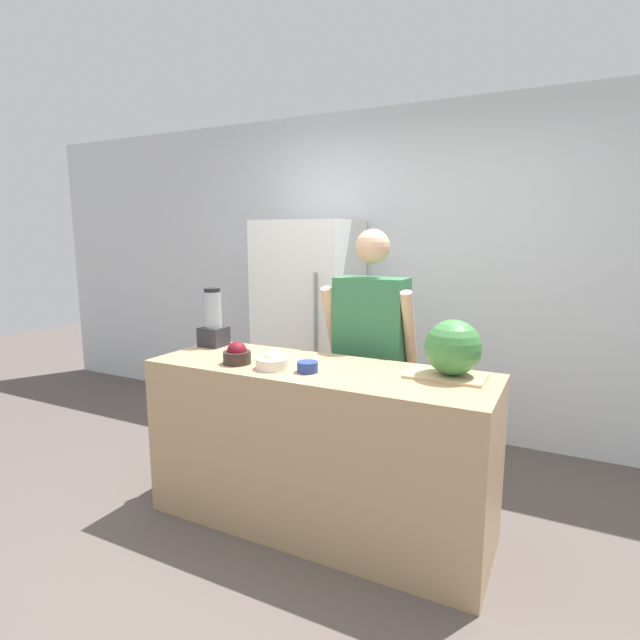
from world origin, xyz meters
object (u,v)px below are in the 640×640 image
(refrigerator, at_px, (309,326))
(person, at_px, (371,358))
(bowl_cherries, at_px, (237,355))
(bowl_small_blue, at_px, (307,367))
(watermelon, at_px, (453,347))
(blender, at_px, (213,322))
(bowl_cream, at_px, (272,362))

(refrigerator, bearing_deg, person, -40.64)
(person, distance_m, bowl_cherries, 0.88)
(refrigerator, xyz_separation_m, bowl_small_blue, (0.74, -1.39, 0.07))
(refrigerator, relative_size, person, 1.05)
(refrigerator, height_order, watermelon, refrigerator)
(refrigerator, bearing_deg, blender, -94.48)
(person, xyz_separation_m, watermelon, (0.60, -0.45, 0.22))
(person, height_order, bowl_cherries, person)
(person, bearing_deg, bowl_cherries, -125.25)
(person, bearing_deg, bowl_small_blue, -96.61)
(refrigerator, xyz_separation_m, blender, (-0.09, -1.12, 0.20))
(person, distance_m, watermelon, 0.79)
(bowl_cream, relative_size, bowl_small_blue, 1.59)
(blender, bearing_deg, person, 24.65)
(watermelon, distance_m, blender, 1.51)
(watermelon, bearing_deg, bowl_cherries, -166.61)
(person, distance_m, bowl_cream, 0.77)
(watermelon, bearing_deg, blender, 178.67)
(refrigerator, bearing_deg, bowl_cream, -69.08)
(bowl_small_blue, height_order, blender, blender)
(person, distance_m, blender, 1.02)
(person, distance_m, bowl_small_blue, 0.70)
(refrigerator, bearing_deg, watermelon, -39.02)
(refrigerator, xyz_separation_m, bowl_cherries, (0.31, -1.42, 0.10))
(refrigerator, height_order, blender, refrigerator)
(watermelon, relative_size, bowl_cream, 1.59)
(bowl_small_blue, bearing_deg, watermelon, 19.44)
(person, bearing_deg, refrigerator, 139.36)
(watermelon, xyz_separation_m, blender, (-1.51, 0.03, 0.00))
(watermelon, relative_size, bowl_small_blue, 2.52)
(blender, bearing_deg, refrigerator, 85.52)
(refrigerator, relative_size, bowl_small_blue, 15.78)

